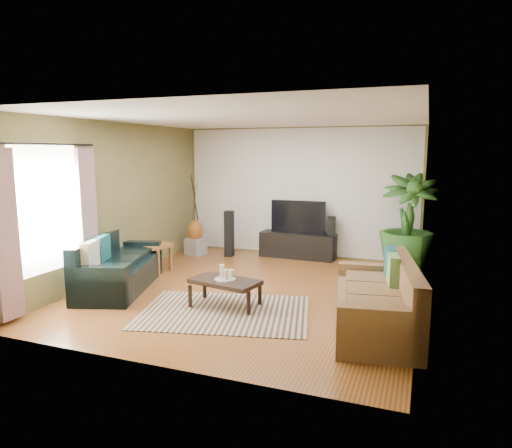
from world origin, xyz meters
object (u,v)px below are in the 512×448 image
at_px(potted_plant, 408,223).
at_px(side_table, 155,258).
at_px(sofa_left, 119,263).
at_px(pedestal, 196,246).
at_px(sofa_right, 375,296).
at_px(coffee_table, 225,293).
at_px(speaker_right, 331,238).
at_px(television, 298,217).
at_px(speaker_left, 229,234).
at_px(vase, 195,231).
at_px(tv_stand, 298,245).

distance_m(potted_plant, side_table, 4.70).
relative_size(sofa_left, pedestal, 5.61).
height_order(sofa_right, coffee_table, sofa_right).
bearing_deg(sofa_left, pedestal, -17.13).
relative_size(sofa_left, speaker_right, 2.22).
bearing_deg(side_table, sofa_left, -87.78).
bearing_deg(television, pedestal, -166.47).
relative_size(sofa_left, coffee_table, 2.06).
bearing_deg(sofa_right, pedestal, -135.32).
relative_size(speaker_right, potted_plant, 0.50).
height_order(speaker_right, pedestal, speaker_right).
xyz_separation_m(sofa_right, side_table, (-4.09, 1.35, -0.16)).
relative_size(television, side_table, 2.17).
xyz_separation_m(coffee_table, speaker_left, (-1.23, 2.93, 0.28)).
xyz_separation_m(pedestal, vase, (0.00, 0.00, 0.34)).
distance_m(sofa_left, potted_plant, 5.14).
height_order(sofa_left, vase, sofa_left).
height_order(sofa_right, pedestal, sofa_right).
height_order(coffee_table, speaker_left, speaker_left).
distance_m(sofa_right, pedestal, 5.00).
bearing_deg(side_table, coffee_table, -32.34).
distance_m(speaker_left, side_table, 1.84).
xyz_separation_m(tv_stand, side_table, (-2.15, -2.06, 0.00)).
relative_size(sofa_left, potted_plant, 1.11).
distance_m(tv_stand, television, 0.60).
relative_size(coffee_table, pedestal, 2.72).
distance_m(sofa_right, tv_stand, 3.93).
bearing_deg(coffee_table, potted_plant, 63.89).
xyz_separation_m(sofa_left, coffee_table, (1.96, -0.20, -0.23)).
relative_size(coffee_table, potted_plant, 0.54).
bearing_deg(tv_stand, sofa_right, -58.64).
xyz_separation_m(speaker_left, side_table, (-0.76, -1.67, -0.22)).
distance_m(sofa_left, speaker_left, 2.83).
bearing_deg(sofa_right, sofa_left, -103.85).
distance_m(sofa_left, television, 3.80).
distance_m(sofa_right, speaker_right, 3.63).
relative_size(sofa_right, pedestal, 5.78).
xyz_separation_m(vase, side_table, (-0.02, -1.55, -0.25)).
bearing_deg(tv_stand, sofa_left, -122.26).
xyz_separation_m(potted_plant, vase, (-4.30, -0.20, -0.38)).
bearing_deg(pedestal, speaker_left, 9.13).
distance_m(speaker_right, pedestal, 2.88).
height_order(tv_stand, potted_plant, potted_plant).
relative_size(sofa_right, speaker_right, 2.29).
bearing_deg(pedestal, television, 13.53).
xyz_separation_m(sofa_left, potted_plant, (4.28, 2.81, 0.48)).
height_order(coffee_table, pedestal, coffee_table).
bearing_deg(vase, speaker_right, 10.26).
xyz_separation_m(coffee_table, potted_plant, (2.32, 3.01, 0.70)).
height_order(speaker_right, potted_plant, potted_plant).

